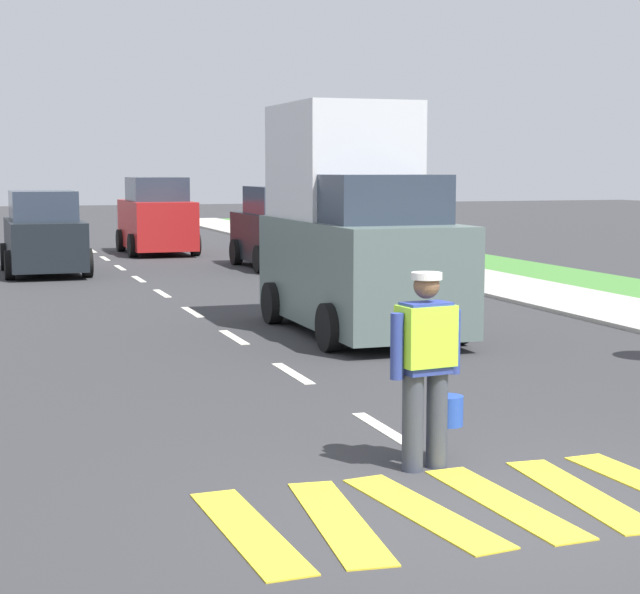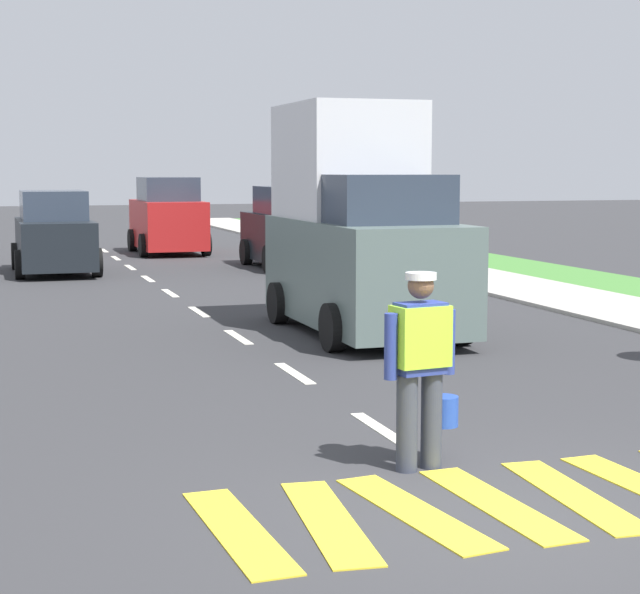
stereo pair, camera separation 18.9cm
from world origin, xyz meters
name	(u,v)px [view 1 (the left image)]	position (x,y,z in m)	size (l,w,h in m)	color
ground_plane	(118,267)	(0.00, 21.00, 0.00)	(96.00, 96.00, 0.00)	#333335
sidewalk_right	(599,307)	(7.20, 10.00, 0.00)	(2.40, 72.00, 0.14)	#B2ADA3
crosswalk_stripes	(503,502)	(0.00, 0.28, 0.01)	(4.49, 1.93, 0.01)	yellow
lane_center_line	(98,254)	(0.00, 25.20, 0.00)	(0.14, 46.40, 0.01)	silver
road_worker	(427,360)	(-0.16, 1.33, 0.93)	(0.74, 0.44, 1.67)	#383D4C
delivery_truck	(354,228)	(1.94, 8.72, 1.61)	(2.16, 4.60, 3.54)	slate
car_oncoming_second	(44,235)	(-1.93, 19.80, 0.93)	(1.96, 4.01, 2.00)	black
car_parked_far	(283,230)	(3.97, 19.40, 0.97)	(2.07, 3.83, 2.08)	black
car_outgoing_far	(157,218)	(1.73, 25.02, 1.06)	(2.04, 3.82, 2.28)	red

